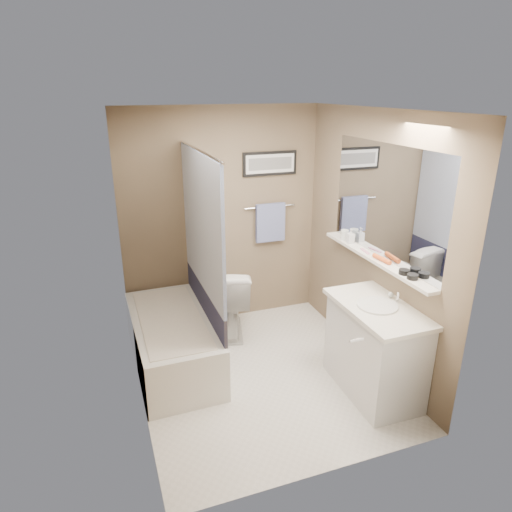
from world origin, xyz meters
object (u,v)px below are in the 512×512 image
object	(u,v)px
candle_bowl_far	(404,272)
toilet	(229,299)
hair_brush_front	(382,259)
soap_bottle	(351,236)
bathtub	(172,342)
candle_bowl_near	(413,277)
glass_jar	(345,235)
vanity	(375,351)

from	to	relation	value
candle_bowl_far	toilet	bearing A→B (deg)	126.23
hair_brush_front	soap_bottle	xyz separation A→B (m)	(0.00, 0.54, 0.05)
candle_bowl_far	bathtub	bearing A→B (deg)	149.86
candle_bowl_near	soap_bottle	distance (m)	0.96
candle_bowl_near	hair_brush_front	size ratio (longest dim) A/B	0.41
soap_bottle	glass_jar	bearing A→B (deg)	90.00
candle_bowl_near	bathtub	bearing A→B (deg)	147.36
vanity	candle_bowl_far	distance (m)	0.76
candle_bowl_far	hair_brush_front	distance (m)	0.32
candle_bowl_near	vanity	bearing A→B (deg)	142.96
glass_jar	bathtub	bearing A→B (deg)	177.70
vanity	hair_brush_front	xyz separation A→B (m)	(0.19, 0.28, 0.74)
vanity	soap_bottle	world-z (taller)	soap_bottle
bathtub	glass_jar	distance (m)	2.01
vanity	candle_bowl_near	distance (m)	0.77
hair_brush_front	glass_jar	bearing A→B (deg)	90.00
toilet	candle_bowl_far	world-z (taller)	candle_bowl_far
candle_bowl_near	candle_bowl_far	xyz separation A→B (m)	(0.00, 0.11, 0.00)
candle_bowl_far	soap_bottle	distance (m)	0.86
candle_bowl_near	glass_jar	bearing A→B (deg)	90.00
toilet	vanity	size ratio (longest dim) A/B	0.87
vanity	hair_brush_front	bearing A→B (deg)	58.01
toilet	vanity	world-z (taller)	vanity
toilet	glass_jar	distance (m)	1.42
bathtub	toilet	distance (m)	0.84
vanity	soap_bottle	distance (m)	1.15
toilet	soap_bottle	world-z (taller)	soap_bottle
candle_bowl_near	hair_brush_front	xyz separation A→B (m)	(0.00, 0.42, 0.00)
toilet	hair_brush_front	xyz separation A→B (m)	(1.08, -1.16, 0.75)
vanity	hair_brush_front	size ratio (longest dim) A/B	4.09
candle_bowl_far	hair_brush_front	bearing A→B (deg)	90.00
soap_bottle	vanity	bearing A→B (deg)	-102.69
bathtub	vanity	distance (m)	1.89
candle_bowl_far	candle_bowl_near	bearing A→B (deg)	-90.00
bathtub	hair_brush_front	bearing A→B (deg)	-22.90
bathtub	candle_bowl_near	world-z (taller)	candle_bowl_near
toilet	candle_bowl_far	xyz separation A→B (m)	(1.08, -1.47, 0.74)
bathtub	soap_bottle	xyz separation A→B (m)	(1.79, -0.18, 0.94)
candle_bowl_near	toilet	bearing A→B (deg)	124.34
bathtub	soap_bottle	distance (m)	2.02
vanity	glass_jar	world-z (taller)	glass_jar
candle_bowl_near	hair_brush_front	distance (m)	0.42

